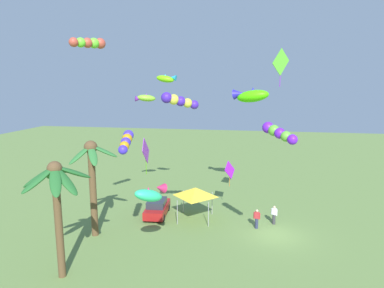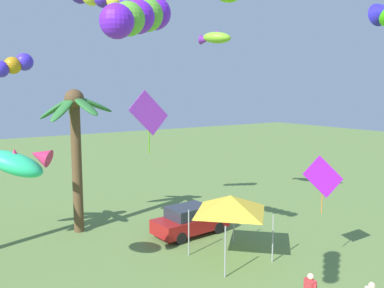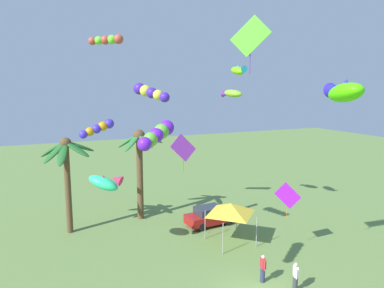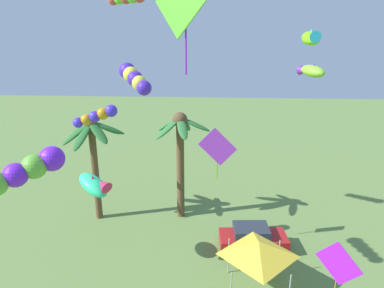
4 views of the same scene
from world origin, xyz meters
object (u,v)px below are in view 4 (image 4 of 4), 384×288
palm_tree_0 (93,142)px  palm_tree_1 (180,144)px  parked_car_0 (252,238)px  kite_tube_3 (97,116)px  kite_diamond_8 (339,264)px  festival_tent (258,249)px  kite_tube_1 (20,173)px  kite_fish_10 (311,38)px  kite_fish_4 (311,71)px  kite_fish_7 (95,185)px  kite_tube_9 (134,78)px  kite_diamond_0 (218,148)px

palm_tree_0 → palm_tree_1: (5.60, 0.58, -0.18)m
parked_car_0 → kite_tube_3: (-8.45, -0.64, 7.39)m
parked_car_0 → kite_diamond_8: 7.32m
kite_tube_3 → palm_tree_0: bearing=114.8°
festival_tent → kite_tube_1: kite_tube_1 is taller
parked_car_0 → kite_fish_10: bearing=-13.0°
kite_fish_4 → kite_fish_10: bearing=-109.7°
kite_diamond_8 → kite_fish_10: kite_fish_10 is taller
festival_tent → kite_tube_3: 10.40m
palm_tree_1 → festival_tent: bearing=-58.5°
palm_tree_0 → kite_fish_7: 5.44m
parked_car_0 → kite_diamond_8: kite_diamond_8 is taller
palm_tree_1 → kite_tube_9: bearing=-99.9°
kite_fish_7 → kite_tube_1: bearing=-82.9°
parked_car_0 → kite_fish_4: kite_fish_4 is taller
festival_tent → kite_fish_10: 10.24m
palm_tree_1 → kite_fish_10: bearing=-31.9°
palm_tree_1 → kite_tube_1: (-2.89, -13.15, 3.43)m
kite_tube_1 → kite_tube_9: (1.68, 6.21, 1.69)m
kite_diamond_0 → kite_tube_9: (-3.60, -3.50, 4.17)m
palm_tree_0 → palm_tree_1: 5.63m
kite_fish_10 → kite_diamond_0: bearing=170.8°
parked_car_0 → kite_diamond_8: size_ratio=1.65×
kite_tube_3 → kite_tube_9: (2.67, -2.65, 2.29)m
kite_fish_4 → palm_tree_1: bearing=165.9°
kite_diamond_0 → kite_fish_4: bearing=17.3°
kite_tube_9 → festival_tent: bearing=-1.8°
palm_tree_0 → kite_fish_4: (13.02, -1.29, 4.75)m
kite_diamond_0 → kite_tube_9: size_ratio=1.32×
kite_diamond_0 → kite_diamond_8: size_ratio=1.23×
festival_tent → kite_tube_3: bearing=161.1°
kite_tube_9 → parked_car_0: bearing=29.7°
festival_tent → kite_tube_3: size_ratio=1.25×
kite_fish_4 → kite_diamond_8: size_ratio=0.84×
kite_diamond_8 → kite_tube_9: kite_tube_9 is taller
kite_tube_3 → kite_tube_1: bearing=-83.6°
festival_tent → kite_tube_3: (-8.24, 2.82, 5.67)m
kite_diamond_0 → kite_fish_10: bearing=-9.2°
palm_tree_1 → kite_diamond_0: bearing=-55.2°
kite_diamond_0 → kite_fish_4: size_ratio=1.46×
kite_diamond_0 → kite_fish_7: kite_diamond_0 is taller
kite_fish_4 → kite_diamond_8: 10.24m
kite_tube_1 → kite_tube_3: size_ratio=0.89×
kite_tube_1 → palm_tree_1: bearing=77.6°
kite_diamond_0 → kite_tube_9: 6.53m
kite_diamond_8 → kite_fish_10: (-0.36, 5.71, 8.18)m
kite_tube_3 → kite_tube_9: kite_tube_9 is taller
festival_tent → kite_diamond_0: size_ratio=0.96×
palm_tree_1 → kite_tube_1: kite_tube_1 is taller
kite_fish_4 → kite_tube_9: size_ratio=0.90×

